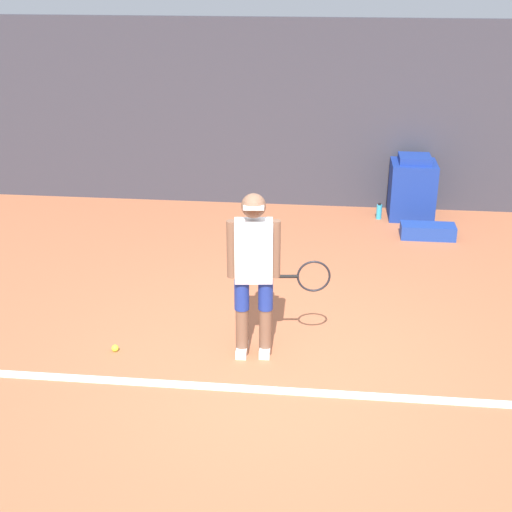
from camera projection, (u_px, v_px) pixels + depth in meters
The scene contains 8 objects.
ground_plane at pixel (276, 374), 6.49m from camera, with size 24.00×24.00×0.00m, color #B76642.
back_wall at pixel (304, 115), 10.34m from camera, with size 24.00×0.10×2.72m.
court_baseline at pixel (274, 390), 6.23m from camera, with size 21.60×0.10×0.01m.
tennis_player at pixel (255, 269), 6.46m from camera, with size 0.94×0.30×1.60m.
tennis_ball at pixel (115, 348), 6.84m from camera, with size 0.07×0.07×0.07m.
covered_chair at pixel (412, 188), 10.18m from camera, with size 0.63×0.60×0.91m.
equipment_bag at pixel (428, 231), 9.54m from camera, with size 0.72×0.30×0.19m.
water_bottle at pixel (379, 212), 10.23m from camera, with size 0.08×0.08×0.23m.
Camera 1 is at (0.41, -5.54, 3.53)m, focal length 50.00 mm.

